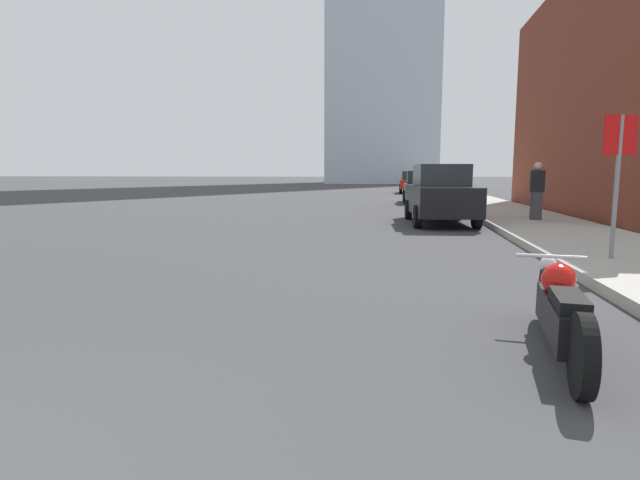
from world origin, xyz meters
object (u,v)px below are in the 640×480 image
Objects in this scene: parked_car_green at (422,187)px; parked_car_yellow at (409,178)px; parked_car_white at (413,180)px; pedestrian at (537,190)px; stop_sign at (618,162)px; parked_car_red at (413,182)px; parked_car_black at (440,194)px; motorcycle at (561,311)px.

parked_car_yellow is at bearing 89.38° from parked_car_green.
pedestrian is at bearing -81.14° from parked_car_white.
parked_car_green is 17.16m from stop_sign.
parked_car_black is at bearing -88.98° from parked_car_red.
parked_car_black is (-0.13, 10.78, 0.50)m from motorcycle.
parked_car_white is 2.60× the size of pedestrian.
pedestrian is (2.75, -10.30, 0.19)m from parked_car_green.
stop_sign reaches higher than parked_car_yellow.
parked_car_yellow is at bearing 98.28° from motorcycle.
parked_car_yellow is at bearing 95.40° from parked_car_white.
parked_car_red is (-0.13, 22.70, -0.03)m from parked_car_black.
motorcycle is at bearing -115.80° from stop_sign.
parked_car_green is 1.73× the size of stop_sign.
parked_car_red is at bearing 94.39° from stop_sign.
motorcycle is 0.59× the size of parked_car_green.
pedestrian reaches higher than parked_car_black.
parked_car_yellow is at bearing 92.24° from stop_sign.
parked_car_red is 2.09× the size of stop_sign.
stop_sign is at bearing -83.19° from parked_car_green.
stop_sign is at bearing -76.48° from parked_car_black.
parked_car_yellow is 1.79× the size of stop_sign.
parked_car_green is at bearing -91.70° from parked_car_yellow.
parked_car_white is at bearing 85.55° from parked_car_black.
parked_car_yellow is (-0.14, 11.56, 0.02)m from parked_car_white.
pedestrian is at bearing -75.51° from parked_car_green.
parked_car_green is at bearing -85.78° from parked_car_white.
parked_car_white is at bearing 89.01° from parked_car_green.
parked_car_black reaches higher than parked_car_red.
parked_car_green is 0.89× the size of parked_car_white.
parked_car_green is (-0.18, 21.13, 0.44)m from motorcycle.
parked_car_white is at bearing 92.67° from stop_sign.
motorcycle is 1.03× the size of stop_sign.
motorcycle is at bearing -89.99° from parked_car_green.
parked_car_yellow is at bearing 85.78° from parked_car_black.
parked_car_black reaches higher than motorcycle.
parked_car_red is 12.46m from parked_car_white.
motorcycle is 0.57× the size of parked_car_yellow.
parked_car_white reaches higher than motorcycle.
parked_car_black is 46.71m from parked_car_yellow.
parked_car_red is at bearing 97.13° from pedestrian.
parked_car_black is 1.15× the size of parked_car_green.
parked_car_black is at bearing -85.55° from parked_car_white.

